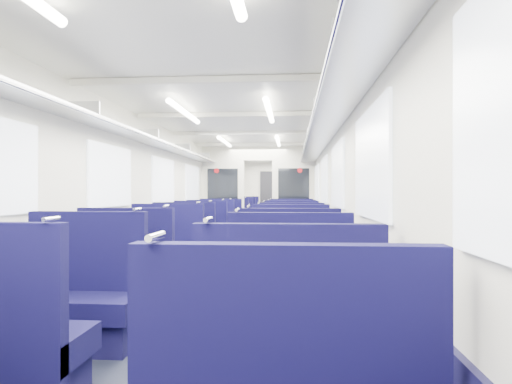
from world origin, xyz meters
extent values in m
cube|color=black|center=(0.00, 0.00, 0.00)|extent=(2.80, 18.00, 0.01)
cube|color=white|center=(0.00, 0.00, 2.35)|extent=(2.80, 18.00, 0.01)
cube|color=silver|center=(-1.40, 0.00, 1.18)|extent=(0.02, 18.00, 2.35)
cube|color=black|center=(-1.39, 0.00, 0.35)|extent=(0.03, 17.90, 0.70)
cube|color=silver|center=(1.40, 0.00, 1.18)|extent=(0.02, 18.00, 2.35)
cube|color=black|center=(1.39, 0.00, 0.35)|extent=(0.03, 17.90, 0.70)
cube|color=silver|center=(0.00, 9.00, 1.18)|extent=(2.80, 0.02, 2.35)
cube|color=#B2B5BA|center=(-1.22, 0.00, 1.97)|extent=(0.34, 17.40, 0.04)
cylinder|color=silver|center=(-1.04, 0.00, 1.95)|extent=(0.02, 17.40, 0.02)
cube|color=#B2B5BA|center=(-1.22, -4.00, 2.05)|extent=(0.34, 0.03, 0.14)
cube|color=#B2B5BA|center=(-1.22, -2.00, 2.05)|extent=(0.34, 0.03, 0.14)
cube|color=#B2B5BA|center=(-1.22, 0.00, 2.05)|extent=(0.34, 0.03, 0.14)
cube|color=#B2B5BA|center=(-1.22, 2.00, 2.05)|extent=(0.34, 0.03, 0.14)
cube|color=#B2B5BA|center=(-1.22, 4.00, 2.05)|extent=(0.34, 0.03, 0.14)
cube|color=#B2B5BA|center=(-1.22, 6.00, 2.05)|extent=(0.34, 0.03, 0.14)
cube|color=#B2B5BA|center=(-1.22, 8.00, 2.05)|extent=(0.34, 0.03, 0.14)
cube|color=#B2B5BA|center=(1.22, 0.00, 1.97)|extent=(0.34, 17.40, 0.04)
cylinder|color=silver|center=(1.04, 0.00, 1.95)|extent=(0.02, 17.40, 0.02)
cube|color=#B2B5BA|center=(1.22, -6.00, 2.05)|extent=(0.34, 0.03, 0.14)
cube|color=#B2B5BA|center=(1.22, -4.00, 2.05)|extent=(0.34, 0.03, 0.14)
cube|color=#B2B5BA|center=(1.22, -2.00, 2.05)|extent=(0.34, 0.03, 0.14)
cube|color=#B2B5BA|center=(1.22, 0.00, 2.05)|extent=(0.34, 0.03, 0.14)
cube|color=#B2B5BA|center=(1.22, 2.00, 2.05)|extent=(0.34, 0.03, 0.14)
cube|color=#B2B5BA|center=(1.22, 4.00, 2.05)|extent=(0.34, 0.03, 0.14)
cube|color=#B2B5BA|center=(1.22, 6.00, 2.05)|extent=(0.34, 0.03, 0.14)
cube|color=#B2B5BA|center=(1.22, 8.00, 2.05)|extent=(0.34, 0.03, 0.14)
cube|color=white|center=(-1.38, -2.90, 1.42)|extent=(0.02, 1.30, 0.75)
cube|color=white|center=(-1.38, -0.60, 1.42)|extent=(0.02, 1.30, 0.75)
cube|color=white|center=(-1.38, 1.70, 1.42)|extent=(0.02, 1.30, 0.75)
cube|color=white|center=(-1.38, 4.50, 1.42)|extent=(0.02, 1.30, 0.75)
cube|color=white|center=(-1.38, 6.80, 1.42)|extent=(0.02, 1.30, 0.75)
cube|color=white|center=(1.38, -5.20, 1.42)|extent=(0.02, 1.30, 0.75)
cube|color=white|center=(1.38, -2.90, 1.42)|extent=(0.02, 1.30, 0.75)
cube|color=white|center=(1.38, -0.60, 1.42)|extent=(0.02, 1.30, 0.75)
cube|color=white|center=(1.38, 1.70, 1.42)|extent=(0.02, 1.30, 0.75)
cube|color=white|center=(1.38, 4.50, 1.42)|extent=(0.02, 1.30, 0.75)
cube|color=white|center=(1.38, 6.80, 1.42)|extent=(0.02, 1.30, 0.75)
cube|color=silver|center=(0.00, -4.00, 2.31)|extent=(2.70, 0.06, 0.06)
cube|color=silver|center=(0.00, -2.00, 2.31)|extent=(2.70, 0.06, 0.06)
cube|color=silver|center=(0.00, 0.00, 2.31)|extent=(2.70, 0.06, 0.06)
cube|color=silver|center=(0.00, 2.00, 2.31)|extent=(2.70, 0.06, 0.06)
cube|color=silver|center=(0.00, 4.00, 2.31)|extent=(2.70, 0.06, 0.06)
cube|color=silver|center=(0.00, 6.00, 2.31)|extent=(2.70, 0.06, 0.06)
cube|color=silver|center=(0.00, 8.00, 2.31)|extent=(2.70, 0.06, 0.06)
cylinder|color=white|center=(-0.55, -2.50, 2.26)|extent=(0.07, 1.60, 0.07)
cylinder|color=white|center=(-0.55, 1.00, 2.26)|extent=(0.07, 1.60, 0.07)
cylinder|color=white|center=(-0.55, 5.50, 2.26)|extent=(0.07, 1.60, 0.07)
cylinder|color=white|center=(0.55, -2.50, 2.26)|extent=(0.07, 1.60, 0.07)
cylinder|color=white|center=(0.55, 1.00, 2.26)|extent=(0.07, 1.60, 0.07)
cylinder|color=white|center=(0.55, 5.50, 2.26)|extent=(0.07, 1.60, 0.07)
cube|color=black|center=(0.00, 8.94, 1.00)|extent=(0.75, 0.06, 2.00)
cube|color=silver|center=(-0.88, 2.88, 1.18)|extent=(1.05, 0.08, 2.35)
cube|color=black|center=(-0.87, 2.83, 1.40)|extent=(0.76, 0.02, 0.80)
cylinder|color=#B50C13|center=(-1.02, 2.83, 1.75)|extent=(0.12, 0.01, 0.12)
cube|color=silver|center=(0.88, 2.88, 1.18)|extent=(1.05, 0.08, 2.35)
cube|color=black|center=(0.87, 2.83, 1.40)|extent=(0.76, 0.02, 0.80)
cylinder|color=#B50C13|center=(1.02, 2.83, 1.75)|extent=(0.12, 0.01, 0.12)
cube|color=silver|center=(0.00, 2.88, 2.17)|extent=(0.70, 0.08, 0.35)
cylinder|color=silver|center=(0.42, -6.96, 1.08)|extent=(0.02, 0.15, 0.02)
cube|color=#0E0C3A|center=(-0.83, -5.86, 0.34)|extent=(0.98, 0.51, 0.17)
cube|color=black|center=(-0.83, -5.86, 0.13)|extent=(0.90, 0.41, 0.25)
cylinder|color=silver|center=(-0.42, -6.07, 1.08)|extent=(0.02, 0.15, 0.02)
cube|color=#0E0C3A|center=(0.83, -5.84, 0.34)|extent=(0.98, 0.51, 0.17)
cube|color=#0E0C3A|center=(0.83, -6.05, 0.54)|extent=(0.98, 0.09, 1.04)
cylinder|color=silver|center=(0.42, -6.05, 1.08)|extent=(0.02, 0.15, 0.02)
cube|color=#0E0C3A|center=(-0.83, -4.94, 0.34)|extent=(0.98, 0.51, 0.17)
cube|color=black|center=(-0.83, -4.94, 0.13)|extent=(0.90, 0.41, 0.25)
cube|color=#0E0C3A|center=(-0.83, -4.74, 0.54)|extent=(0.98, 0.09, 1.04)
cylinder|color=silver|center=(-0.42, -4.74, 1.08)|extent=(0.02, 0.15, 0.02)
cube|color=#0E0C3A|center=(0.83, -5.00, 0.34)|extent=(0.98, 0.51, 0.17)
cube|color=black|center=(0.83, -5.00, 0.13)|extent=(0.90, 0.41, 0.25)
cube|color=#0E0C3A|center=(0.83, -4.79, 0.54)|extent=(0.98, 0.09, 1.04)
cylinder|color=silver|center=(0.42, -4.79, 1.08)|extent=(0.02, 0.15, 0.02)
cube|color=#0E0C3A|center=(-0.83, -3.67, 0.34)|extent=(0.98, 0.51, 0.17)
cube|color=black|center=(-0.83, -3.67, 0.13)|extent=(0.90, 0.41, 0.25)
cube|color=#0E0C3A|center=(-0.83, -3.88, 0.54)|extent=(0.98, 0.09, 1.04)
cylinder|color=silver|center=(-0.42, -3.88, 1.08)|extent=(0.02, 0.15, 0.02)
cube|color=#0E0C3A|center=(0.83, -3.65, 0.34)|extent=(0.98, 0.51, 0.17)
cube|color=black|center=(0.83, -3.65, 0.13)|extent=(0.90, 0.41, 0.25)
cube|color=#0E0C3A|center=(0.83, -3.86, 0.54)|extent=(0.98, 0.09, 1.04)
cylinder|color=silver|center=(0.42, -3.86, 1.08)|extent=(0.02, 0.15, 0.02)
cube|color=#0E0C3A|center=(-0.83, -2.53, 0.34)|extent=(0.98, 0.51, 0.17)
cube|color=black|center=(-0.83, -2.53, 0.13)|extent=(0.90, 0.41, 0.25)
cube|color=#0E0C3A|center=(-0.83, -2.32, 0.54)|extent=(0.98, 0.09, 1.04)
cylinder|color=silver|center=(-0.42, -2.32, 1.08)|extent=(0.02, 0.15, 0.02)
cube|color=#0E0C3A|center=(0.83, -2.68, 0.34)|extent=(0.98, 0.51, 0.17)
cube|color=black|center=(0.83, -2.68, 0.13)|extent=(0.90, 0.41, 0.25)
cube|color=#0E0C3A|center=(0.83, -2.47, 0.54)|extent=(0.98, 0.09, 1.04)
cylinder|color=silver|center=(0.42, -2.47, 1.08)|extent=(0.02, 0.15, 0.02)
cube|color=#0E0C3A|center=(-0.83, -1.19, 0.34)|extent=(0.98, 0.51, 0.17)
cube|color=black|center=(-0.83, -1.19, 0.13)|extent=(0.90, 0.41, 0.25)
cube|color=#0E0C3A|center=(-0.83, -1.40, 0.54)|extent=(0.98, 0.09, 1.04)
cylinder|color=silver|center=(-0.42, -1.40, 1.08)|extent=(0.02, 0.15, 0.02)
cube|color=#0E0C3A|center=(0.83, -1.31, 0.34)|extent=(0.98, 0.51, 0.17)
cube|color=black|center=(0.83, -1.31, 0.13)|extent=(0.90, 0.41, 0.25)
cube|color=#0E0C3A|center=(0.83, -1.52, 0.54)|extent=(0.98, 0.09, 1.04)
cylinder|color=silver|center=(0.42, -1.52, 1.08)|extent=(0.02, 0.15, 0.02)
cube|color=#0E0C3A|center=(-0.83, -0.32, 0.34)|extent=(0.98, 0.51, 0.17)
cube|color=black|center=(-0.83, -0.32, 0.13)|extent=(0.90, 0.41, 0.25)
cube|color=#0E0C3A|center=(-0.83, -0.12, 0.54)|extent=(0.98, 0.09, 1.04)
cylinder|color=silver|center=(-0.42, -0.12, 1.08)|extent=(0.02, 0.15, 0.02)
cube|color=#0E0C3A|center=(0.83, -0.25, 0.34)|extent=(0.98, 0.51, 0.17)
cube|color=black|center=(0.83, -0.25, 0.13)|extent=(0.90, 0.41, 0.25)
cube|color=#0E0C3A|center=(0.83, -0.04, 0.54)|extent=(0.98, 0.09, 1.04)
cylinder|color=silver|center=(0.42, -0.04, 1.08)|extent=(0.02, 0.15, 0.02)
cube|color=#0E0C3A|center=(-0.83, 1.09, 0.34)|extent=(0.98, 0.51, 0.17)
cube|color=black|center=(-0.83, 1.09, 0.13)|extent=(0.90, 0.41, 0.25)
cube|color=#0E0C3A|center=(-0.83, 0.88, 0.54)|extent=(0.98, 0.09, 1.04)
cylinder|color=silver|center=(-0.42, 0.88, 1.08)|extent=(0.02, 0.15, 0.02)
cube|color=#0E0C3A|center=(0.83, 0.92, 0.34)|extent=(0.98, 0.51, 0.17)
cube|color=black|center=(0.83, 0.92, 0.13)|extent=(0.90, 0.41, 0.25)
cube|color=#0E0C3A|center=(0.83, 0.71, 0.54)|extent=(0.98, 0.09, 1.04)
cylinder|color=silver|center=(0.42, 0.71, 1.08)|extent=(0.02, 0.15, 0.02)
cube|color=#0E0C3A|center=(-0.83, 2.07, 0.34)|extent=(0.98, 0.51, 0.17)
cube|color=black|center=(-0.83, 2.07, 0.13)|extent=(0.90, 0.41, 0.25)
cube|color=#0E0C3A|center=(-0.83, 2.28, 0.54)|extent=(0.98, 0.09, 1.04)
cylinder|color=silver|center=(-0.42, 2.28, 1.08)|extent=(0.02, 0.15, 0.02)
cube|color=#0E0C3A|center=(0.83, 2.04, 0.34)|extent=(0.98, 0.51, 0.17)
cube|color=black|center=(0.83, 2.04, 0.13)|extent=(0.90, 0.41, 0.25)
cube|color=#0E0C3A|center=(0.83, 2.25, 0.54)|extent=(0.98, 0.09, 1.04)
cylinder|color=silver|center=(0.42, 2.25, 1.08)|extent=(0.02, 0.15, 0.02)
cube|color=#0E0C3A|center=(-0.83, 4.15, 0.34)|extent=(0.98, 0.51, 0.17)
cube|color=black|center=(-0.83, 4.15, 0.13)|extent=(0.90, 0.41, 0.25)
cube|color=#0E0C3A|center=(-0.83, 3.94, 0.54)|extent=(0.98, 0.09, 1.04)
cylinder|color=silver|center=(-0.42, 3.94, 1.08)|extent=(0.02, 0.15, 0.02)
cube|color=#0E0C3A|center=(0.83, 4.28, 0.34)|extent=(0.98, 0.51, 0.17)
cube|color=black|center=(0.83, 4.28, 0.13)|extent=(0.90, 0.41, 0.25)
cube|color=#0E0C3A|center=(0.83, 4.07, 0.54)|extent=(0.98, 0.09, 1.04)
cylinder|color=silver|center=(0.42, 4.07, 1.08)|extent=(0.02, 0.15, 0.02)
cube|color=#0E0C3A|center=(-0.83, 5.09, 0.34)|extent=(0.98, 0.51, 0.17)
cube|color=black|center=(-0.83, 5.09, 0.13)|extent=(0.90, 0.41, 0.25)
cube|color=#0E0C3A|center=(-0.83, 5.30, 0.54)|extent=(0.98, 0.09, 1.04)
cylinder|color=silver|center=(-0.42, 5.30, 1.08)|extent=(0.02, 0.15, 0.02)
cube|color=#0E0C3A|center=(0.83, 5.14, 0.34)|extent=(0.98, 0.51, 0.17)
cube|color=black|center=(0.83, 5.14, 0.13)|extent=(0.90, 0.41, 0.25)
cube|color=#0E0C3A|center=(0.83, 5.35, 0.54)|extent=(0.98, 0.09, 1.04)
cylinder|color=silver|center=(0.42, 5.35, 1.08)|extent=(0.02, 0.15, 0.02)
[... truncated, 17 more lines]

